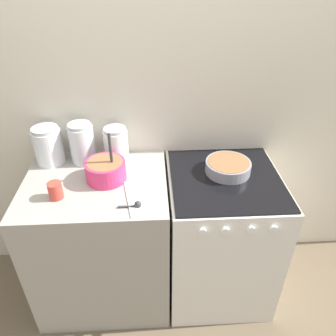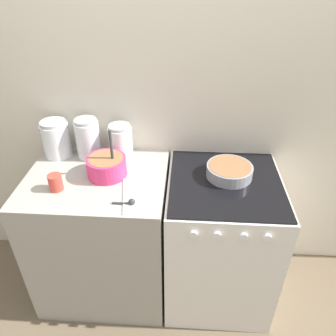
{
  "view_description": "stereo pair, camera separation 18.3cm",
  "coord_description": "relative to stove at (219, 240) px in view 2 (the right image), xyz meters",
  "views": [
    {
      "loc": [
        -0.07,
        -1.16,
        1.97
      ],
      "look_at": [
        0.01,
        0.37,
        0.95
      ],
      "focal_mm": 35.0,
      "sensor_mm": 36.0,
      "label": 1
    },
    {
      "loc": [
        0.11,
        -1.16,
        1.97
      ],
      "look_at": [
        0.01,
        0.37,
        0.95
      ],
      "focal_mm": 35.0,
      "sensor_mm": 36.0,
      "label": 2
    }
  ],
  "objects": [
    {
      "name": "ground_plane",
      "position": [
        -0.34,
        -0.33,
        -0.45
      ],
      "size": [
        12.0,
        12.0,
        0.0
      ],
      "primitive_type": "plane",
      "color": "brown"
    },
    {
      "name": "wall_back",
      "position": [
        -0.34,
        0.35,
        0.75
      ],
      "size": [
        4.6,
        0.05,
        2.4
      ],
      "color": "beige",
      "rests_on": "ground_plane"
    },
    {
      "name": "countertop_cabinet",
      "position": [
        -0.74,
        0.0,
        0.0
      ],
      "size": [
        0.8,
        0.66,
        0.9
      ],
      "color": "#9E998E",
      "rests_on": "ground_plane"
    },
    {
      "name": "stove",
      "position": [
        0.0,
        0.0,
        0.0
      ],
      "size": [
        0.64,
        0.68,
        0.9
      ],
      "color": "white",
      "rests_on": "ground_plane"
    },
    {
      "name": "mixing_bowl",
      "position": [
        -0.67,
        0.03,
        0.52
      ],
      "size": [
        0.22,
        0.22,
        0.28
      ],
      "color": "#E0336B",
      "rests_on": "countertop_cabinet"
    },
    {
      "name": "baking_pan",
      "position": [
        0.02,
        0.06,
        0.49
      ],
      "size": [
        0.26,
        0.26,
        0.07
      ],
      "color": "gray",
      "rests_on": "stove"
    },
    {
      "name": "storage_jar_left",
      "position": [
        -1.02,
        0.23,
        0.55
      ],
      "size": [
        0.17,
        0.17,
        0.23
      ],
      "color": "silver",
      "rests_on": "countertop_cabinet"
    },
    {
      "name": "storage_jar_middle",
      "position": [
        -0.82,
        0.23,
        0.56
      ],
      "size": [
        0.15,
        0.15,
        0.25
      ],
      "color": "silver",
      "rests_on": "countertop_cabinet"
    },
    {
      "name": "storage_jar_right",
      "position": [
        -0.62,
        0.23,
        0.54
      ],
      "size": [
        0.14,
        0.14,
        0.21
      ],
      "color": "silver",
      "rests_on": "countertop_cabinet"
    },
    {
      "name": "tin_can",
      "position": [
        -0.91,
        -0.13,
        0.5
      ],
      "size": [
        0.07,
        0.07,
        0.09
      ],
      "color": "#CC3F33",
      "rests_on": "countertop_cabinet"
    },
    {
      "name": "recipe_page",
      "position": [
        -0.46,
        -0.15,
        0.46
      ],
      "size": [
        0.22,
        0.32,
        0.01
      ],
      "color": "white",
      "rests_on": "countertop_cabinet"
    },
    {
      "name": "measuring_spoon",
      "position": [
        -0.5,
        -0.23,
        0.47
      ],
      "size": [
        0.12,
        0.04,
        0.04
      ],
      "color": "#333338",
      "rests_on": "countertop_cabinet"
    }
  ]
}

